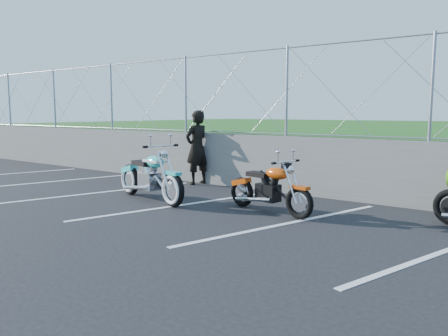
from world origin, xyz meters
The scene contains 8 objects.
ground centered at (0.00, 0.00, 0.00)m, with size 90.00×90.00×0.00m, color black.
retaining_wall centered at (0.00, 3.50, 0.65)m, with size 30.00×0.22×1.30m, color slate.
grass_field centered at (0.00, 13.50, 0.65)m, with size 30.00×20.00×1.30m, color #184A13.
chain_link_fence centered at (0.00, 3.50, 2.30)m, with size 28.00×0.03×2.00m.
parking_lines centered at (1.20, 1.00, 0.00)m, with size 18.29×4.31×0.01m.
cruiser_turquoise centered at (-0.80, 0.99, 0.47)m, with size 2.35×0.80×1.18m.
naked_orange centered at (1.76, 1.50, 0.42)m, with size 1.96×0.66×0.99m.
person_standing centered at (-1.38, 3.20, 0.94)m, with size 0.69×0.45×1.88m, color black.
Camera 1 is at (5.71, -5.33, 1.84)m, focal length 35.00 mm.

